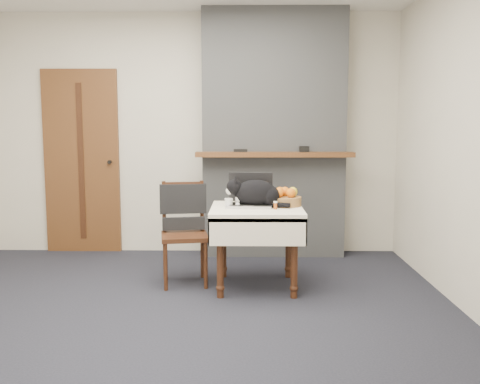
# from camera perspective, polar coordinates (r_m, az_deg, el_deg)

# --- Properties ---
(ground) EXTENTS (4.50, 4.50, 0.00)m
(ground) POSITION_cam_1_polar(r_m,az_deg,el_deg) (4.15, -8.02, -12.58)
(ground) COLOR black
(ground) RESTS_ON ground
(room_shell) EXTENTS (4.52, 4.01, 2.61)m
(room_shell) POSITION_cam_1_polar(r_m,az_deg,el_deg) (4.39, -7.49, 11.87)
(room_shell) COLOR beige
(room_shell) RESTS_ON ground
(door) EXTENTS (0.82, 0.10, 2.00)m
(door) POSITION_cam_1_polar(r_m,az_deg,el_deg) (6.13, -16.52, 3.12)
(door) COLOR brown
(door) RESTS_ON ground
(chimney) EXTENTS (1.62, 0.48, 2.60)m
(chimney) POSITION_cam_1_polar(r_m,az_deg,el_deg) (5.72, 3.61, 6.12)
(chimney) COLOR gray
(chimney) RESTS_ON ground
(side_table) EXTENTS (0.78, 0.78, 0.70)m
(side_table) POSITION_cam_1_polar(r_m,az_deg,el_deg) (4.59, 1.79, -3.03)
(side_table) COLOR #3C2210
(side_table) RESTS_ON ground
(laptop) EXTENTS (0.41, 0.36, 0.29)m
(laptop) POSITION_cam_1_polar(r_m,az_deg,el_deg) (4.65, 1.07, -0.60)
(laptop) COLOR #B7B7BC
(laptop) RESTS_ON side_table
(cat) EXTENTS (0.55, 0.23, 0.27)m
(cat) POSITION_cam_1_polar(r_m,az_deg,el_deg) (4.58, 1.80, -0.17)
(cat) COLOR black
(cat) RESTS_ON side_table
(cream_jar) EXTENTS (0.07, 0.07, 0.08)m
(cream_jar) POSITION_cam_1_polar(r_m,az_deg,el_deg) (4.55, -1.22, -1.18)
(cream_jar) COLOR white
(cream_jar) RESTS_ON side_table
(pill_bottle) EXTENTS (0.03, 0.03, 0.07)m
(pill_bottle) POSITION_cam_1_polar(r_m,az_deg,el_deg) (4.46, 3.79, -1.41)
(pill_bottle) COLOR #A04613
(pill_bottle) RESTS_ON side_table
(fruit_basket) EXTENTS (0.28, 0.28, 0.16)m
(fruit_basket) POSITION_cam_1_polar(r_m,az_deg,el_deg) (4.67, 4.85, -0.68)
(fruit_basket) COLOR #96643C
(fruit_basket) RESTS_ON side_table
(desk_clutter) EXTENTS (0.15, 0.04, 0.01)m
(desk_clutter) POSITION_cam_1_polar(r_m,az_deg,el_deg) (4.60, 3.90, -1.55)
(desk_clutter) COLOR black
(desk_clutter) RESTS_ON side_table
(chair) EXTENTS (0.47, 0.46, 0.90)m
(chair) POSITION_cam_1_polar(r_m,az_deg,el_deg) (4.79, -6.03, -2.78)
(chair) COLOR #3C2210
(chair) RESTS_ON ground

